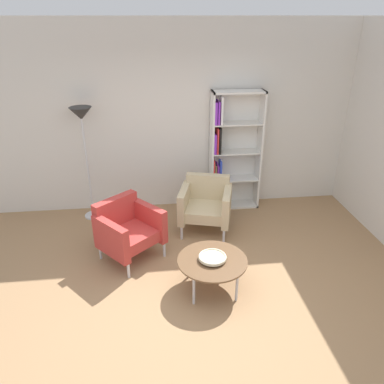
% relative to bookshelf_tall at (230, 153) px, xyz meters
% --- Properties ---
extents(ground_plane, '(8.32, 8.32, 0.00)m').
position_rel_bookshelf_tall_xyz_m(ground_plane, '(-0.88, -2.25, -0.93)').
color(ground_plane, '#9E7751').
extents(plaster_back_panel, '(6.40, 0.12, 2.90)m').
position_rel_bookshelf_tall_xyz_m(plaster_back_panel, '(-0.88, 0.21, 0.52)').
color(plaster_back_panel, silver).
rests_on(plaster_back_panel, ground_plane).
extents(bookshelf_tall, '(0.80, 0.30, 1.90)m').
position_rel_bookshelf_tall_xyz_m(bookshelf_tall, '(0.00, 0.00, 0.00)').
color(bookshelf_tall, silver).
rests_on(bookshelf_tall, ground_plane).
extents(coffee_table_low, '(0.80, 0.80, 0.40)m').
position_rel_bookshelf_tall_xyz_m(coffee_table_low, '(-0.62, -2.07, -0.56)').
color(coffee_table_low, brown).
rests_on(coffee_table_low, ground_plane).
extents(decorative_bowl, '(0.32, 0.32, 0.05)m').
position_rel_bookshelf_tall_xyz_m(decorative_bowl, '(-0.62, -2.07, -0.49)').
color(decorative_bowl, beige).
rests_on(decorative_bowl, coffee_table_low).
extents(armchair_corner_red, '(0.95, 0.94, 0.78)m').
position_rel_bookshelf_tall_xyz_m(armchair_corner_red, '(-1.60, -1.29, -0.51)').
color(armchair_corner_red, '#B73833').
rests_on(armchair_corner_red, ground_plane).
extents(armchair_by_bookshelf, '(0.86, 0.82, 0.78)m').
position_rel_bookshelf_tall_xyz_m(armchair_by_bookshelf, '(-0.49, -0.71, -0.51)').
color(armchair_by_bookshelf, '#C6B289').
rests_on(armchair_by_bookshelf, ground_plane).
extents(floor_lamp_torchiere, '(0.32, 0.32, 1.74)m').
position_rel_bookshelf_tall_xyz_m(floor_lamp_torchiere, '(-2.21, -0.13, 0.52)').
color(floor_lamp_torchiere, silver).
rests_on(floor_lamp_torchiere, ground_plane).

